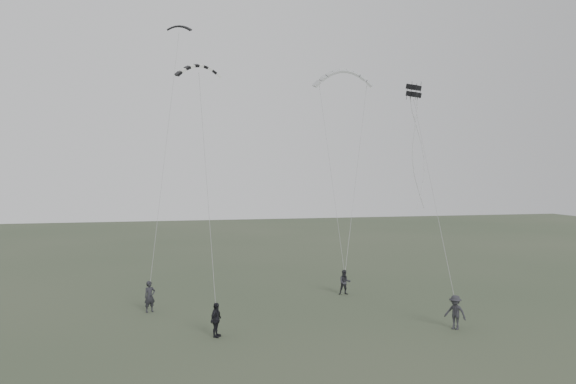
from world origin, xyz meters
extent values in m
plane|color=#36432E|center=(0.00, 0.00, 0.00)|extent=(140.00, 140.00, 0.00)
imported|color=black|center=(-7.90, 5.76, 0.93)|extent=(0.80, 0.68, 1.85)
imported|color=#26262B|center=(4.97, 7.77, 0.84)|extent=(0.89, 0.74, 1.67)
imported|color=black|center=(-4.54, -0.19, 0.87)|extent=(0.90, 1.09, 1.74)
imported|color=#26252B|center=(7.96, -1.60, 0.91)|extent=(1.24, 1.34, 1.81)
camera|label=1|loc=(-7.20, -28.34, 8.31)|focal=35.00mm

